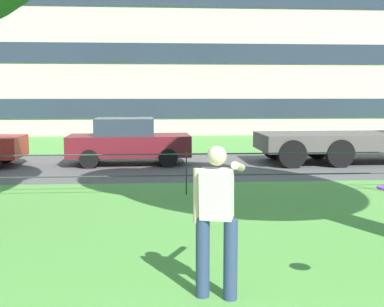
% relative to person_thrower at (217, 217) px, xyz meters
% --- Properties ---
extents(street_strip, '(80.00, 6.26, 0.01)m').
position_rel_person_thrower_xyz_m(street_strip, '(-0.01, 10.39, -0.94)').
color(street_strip, '#565454').
rests_on(street_strip, ground).
extents(park_fence, '(38.20, 0.04, 1.00)m').
position_rel_person_thrower_xyz_m(park_fence, '(-0.01, 5.74, -0.27)').
color(park_fence, '#333833').
rests_on(park_fence, ground).
extents(person_thrower, '(0.67, 0.73, 1.75)m').
position_rel_person_thrower_xyz_m(person_thrower, '(0.00, 0.00, 0.00)').
color(person_thrower, navy).
rests_on(person_thrower, ground).
extents(car_maroon_far_left, '(4.05, 1.91, 1.54)m').
position_rel_person_thrower_xyz_m(car_maroon_far_left, '(-1.64, 10.77, -0.17)').
color(car_maroon_far_left, maroon).
rests_on(car_maroon_far_left, ground).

